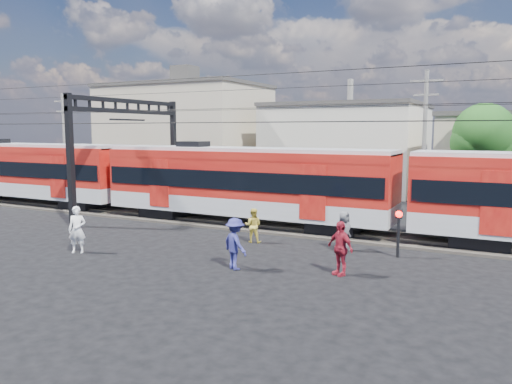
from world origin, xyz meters
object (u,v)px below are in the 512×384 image
commuter_train (247,181)px  pedestrian_a (77,230)px  crossing_signal (399,224)px  pedestrian_c (235,244)px

commuter_train → pedestrian_a: bearing=-112.5°
commuter_train → crossing_signal: commuter_train is taller
pedestrian_a → crossing_signal: 13.21m
commuter_train → pedestrian_a: 9.31m
commuter_train → pedestrian_a: commuter_train is taller
pedestrian_c → commuter_train: bearing=-37.5°
commuter_train → pedestrian_c: 8.61m
commuter_train → crossing_signal: bearing=-20.7°
pedestrian_a → pedestrian_c: size_ratio=1.02×
commuter_train → pedestrian_a: size_ratio=25.67×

